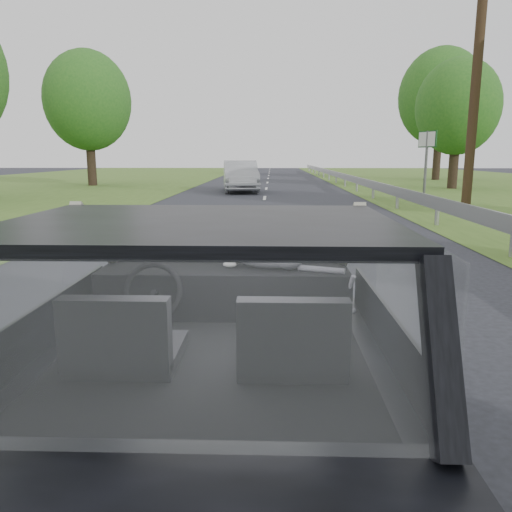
# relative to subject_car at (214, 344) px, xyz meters

# --- Properties ---
(ground) EXTENTS (140.00, 140.00, 0.00)m
(ground) POSITION_rel_subject_car_xyz_m (0.00, 0.00, -0.72)
(ground) COLOR #363741
(ground) RESTS_ON ground
(subject_car) EXTENTS (1.80, 4.00, 1.45)m
(subject_car) POSITION_rel_subject_car_xyz_m (0.00, 0.00, 0.00)
(subject_car) COLOR black
(subject_car) RESTS_ON ground
(dashboard) EXTENTS (1.58, 0.45, 0.30)m
(dashboard) POSITION_rel_subject_car_xyz_m (0.00, 0.62, 0.12)
(dashboard) COLOR black
(dashboard) RESTS_ON subject_car
(driver_seat) EXTENTS (0.50, 0.72, 0.42)m
(driver_seat) POSITION_rel_subject_car_xyz_m (-0.40, -0.29, 0.16)
(driver_seat) COLOR black
(driver_seat) RESTS_ON subject_car
(passenger_seat) EXTENTS (0.50, 0.72, 0.42)m
(passenger_seat) POSITION_rel_subject_car_xyz_m (0.40, -0.29, 0.16)
(passenger_seat) COLOR black
(passenger_seat) RESTS_ON subject_car
(steering_wheel) EXTENTS (0.36, 0.36, 0.04)m
(steering_wheel) POSITION_rel_subject_car_xyz_m (-0.40, 0.33, 0.20)
(steering_wheel) COLOR black
(steering_wheel) RESTS_ON dashboard
(cat) EXTENTS (0.63, 0.33, 0.27)m
(cat) POSITION_rel_subject_car_xyz_m (0.27, 0.61, 0.36)
(cat) COLOR gray
(cat) RESTS_ON dashboard
(guardrail) EXTENTS (0.05, 90.00, 0.32)m
(guardrail) POSITION_rel_subject_car_xyz_m (4.30, 10.00, -0.15)
(guardrail) COLOR #ABABAB
(guardrail) RESTS_ON ground
(other_car) EXTENTS (2.28, 4.69, 1.49)m
(other_car) POSITION_rel_subject_car_xyz_m (-1.23, 21.88, 0.02)
(other_car) COLOR #B8BBC1
(other_car) RESTS_ON ground
(highway_sign) EXTENTS (0.49, 1.03, 2.67)m
(highway_sign) POSITION_rel_subject_car_xyz_m (6.42, 17.88, 0.61)
(highway_sign) COLOR #13441A
(highway_sign) RESTS_ON ground
(utility_pole) EXTENTS (0.35, 0.35, 8.51)m
(utility_pole) POSITION_rel_subject_car_xyz_m (6.15, 12.74, 3.53)
(utility_pole) COLOR #3C2916
(utility_pole) RESTS_ON ground
(tree_2) EXTENTS (5.36, 5.36, 6.45)m
(tree_2) POSITION_rel_subject_car_xyz_m (9.84, 24.45, 2.50)
(tree_2) COLOR #22591C
(tree_2) RESTS_ON ground
(tree_3) EXTENTS (7.33, 7.33, 8.91)m
(tree_3) POSITION_rel_subject_car_xyz_m (12.17, 34.46, 3.73)
(tree_3) COLOR #22591C
(tree_3) RESTS_ON ground
(tree_6) EXTENTS (6.14, 6.14, 7.36)m
(tree_6) POSITION_rel_subject_car_xyz_m (-10.20, 26.62, 2.96)
(tree_6) COLOR #22591C
(tree_6) RESTS_ON ground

